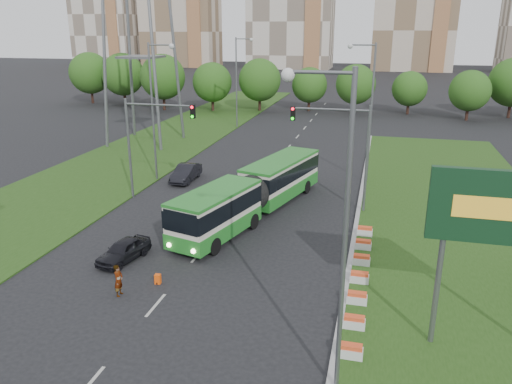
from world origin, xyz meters
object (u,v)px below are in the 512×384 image
(traffic_mast_left, at_px, (147,133))
(car_left_far, at_px, (186,173))
(pedestrian, at_px, (118,280))
(articulated_bus, at_px, (252,192))
(car_left_near, at_px, (124,250))
(billboard, at_px, (508,216))
(traffic_mast_median, at_px, (345,141))
(shopping_trolley, at_px, (158,279))

(traffic_mast_left, height_order, car_left_far, traffic_mast_left)
(traffic_mast_left, relative_size, pedestrian, 4.68)
(articulated_bus, distance_m, car_left_near, 10.79)
(articulated_bus, bearing_deg, pedestrian, -90.36)
(billboard, bearing_deg, articulated_bus, 135.67)
(traffic_mast_left, relative_size, articulated_bus, 0.46)
(traffic_mast_median, xyz_separation_m, car_left_far, (-14.29, 4.39, -4.61))
(billboard, bearing_deg, car_left_far, 136.86)
(articulated_bus, xyz_separation_m, shopping_trolley, (-2.25, -11.42, -1.49))
(billboard, bearing_deg, pedestrian, 178.46)
(traffic_mast_median, bearing_deg, billboard, -64.97)
(car_left_near, distance_m, pedestrian, 4.16)
(traffic_mast_left, bearing_deg, pedestrian, -70.47)
(traffic_mast_left, distance_m, pedestrian, 16.06)
(car_left_far, distance_m, shopping_trolley, 19.17)
(traffic_mast_median, bearing_deg, car_left_far, 162.92)
(traffic_mast_median, distance_m, car_left_near, 17.29)
(traffic_mast_median, height_order, car_left_near, traffic_mast_median)
(car_left_far, bearing_deg, pedestrian, -78.78)
(traffic_mast_left, height_order, articulated_bus, traffic_mast_left)
(traffic_mast_median, xyz_separation_m, articulated_bus, (-6.36, -2.49, -3.59))
(billboard, distance_m, traffic_mast_median, 17.68)
(billboard, xyz_separation_m, shopping_trolley, (-16.08, 2.09, -5.90))
(shopping_trolley, bearing_deg, traffic_mast_left, 110.95)
(billboard, distance_m, shopping_trolley, 17.25)
(billboard, xyz_separation_m, traffic_mast_left, (-22.63, 15.00, -0.81))
(articulated_bus, distance_m, shopping_trolley, 11.74)
(articulated_bus, height_order, car_left_far, articulated_bus)
(traffic_mast_left, bearing_deg, shopping_trolley, -63.12)
(car_left_near, bearing_deg, shopping_trolley, -21.44)
(car_left_near, distance_m, car_left_far, 16.36)
(car_left_far, relative_size, shopping_trolley, 8.31)
(traffic_mast_median, relative_size, shopping_trolley, 14.88)
(pedestrian, bearing_deg, shopping_trolley, -42.26)
(traffic_mast_median, distance_m, traffic_mast_left, 15.19)
(billboard, distance_m, pedestrian, 18.27)
(articulated_bus, xyz_separation_m, car_left_far, (-7.93, 6.88, -1.02))
(car_left_far, distance_m, pedestrian, 20.38)
(pedestrian, xyz_separation_m, shopping_trolley, (1.39, 1.62, -0.59))
(traffic_mast_left, xyz_separation_m, car_left_near, (3.40, -10.77, -4.71))
(car_left_near, height_order, pedestrian, pedestrian)
(traffic_mast_median, relative_size, traffic_mast_left, 1.00)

